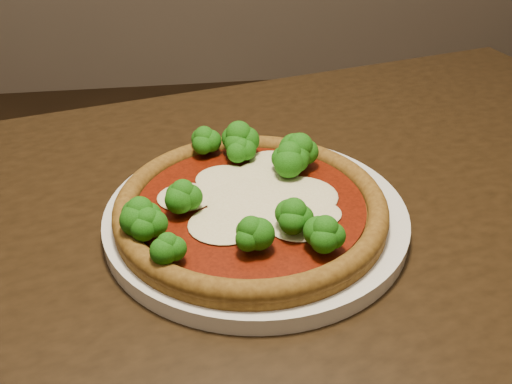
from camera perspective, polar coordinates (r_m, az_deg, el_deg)
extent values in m
cube|color=black|center=(0.60, -0.98, -6.64)|extent=(1.42, 1.06, 0.04)
cylinder|color=black|center=(1.31, 18.43, -3.97)|extent=(0.06, 0.06, 0.71)
cylinder|color=silver|center=(0.60, 0.00, -2.46)|extent=(0.32, 0.32, 0.02)
cylinder|color=brown|center=(0.59, -0.52, -1.82)|extent=(0.28, 0.28, 0.01)
torus|color=brown|center=(0.58, -0.53, -1.26)|extent=(0.28, 0.28, 0.02)
cylinder|color=#651304|center=(0.58, -0.53, -1.22)|extent=(0.23, 0.23, 0.00)
ellipsoid|color=#EFE8BE|center=(0.62, 1.00, 1.66)|extent=(0.07, 0.06, 0.01)
ellipsoid|color=#EFE8BE|center=(0.59, -7.05, -0.47)|extent=(0.06, 0.05, 0.00)
ellipsoid|color=#EFE8BE|center=(0.59, 4.15, -0.40)|extent=(0.09, 0.08, 0.01)
ellipsoid|color=#EFE8BE|center=(0.55, 4.30, -3.22)|extent=(0.06, 0.06, 0.01)
ellipsoid|color=#EFE8BE|center=(0.55, -3.04, -3.20)|extent=(0.07, 0.07, 0.01)
ellipsoid|color=#EFE8BE|center=(0.57, 6.04, -2.12)|extent=(0.05, 0.05, 0.00)
ellipsoid|color=#EFE8BE|center=(0.65, 1.42, 3.24)|extent=(0.05, 0.04, 0.00)
ellipsoid|color=#EFE8BE|center=(0.62, -3.15, 1.35)|extent=(0.06, 0.06, 0.01)
ellipsoid|color=#EFE8BE|center=(0.59, -0.33, -0.55)|extent=(0.10, 0.09, 0.01)
ellipsoid|color=#238214|center=(0.65, -1.74, 5.61)|extent=(0.05, 0.05, 0.04)
ellipsoid|color=#238214|center=(0.54, -11.52, -2.01)|extent=(0.04, 0.04, 0.04)
ellipsoid|color=#238214|center=(0.53, 3.79, -2.11)|extent=(0.04, 0.04, 0.04)
ellipsoid|color=#238214|center=(0.64, -1.55, 4.44)|extent=(0.03, 0.03, 0.03)
ellipsoid|color=#238214|center=(0.50, -8.82, -5.27)|extent=(0.03, 0.03, 0.03)
ellipsoid|color=#238214|center=(0.51, -0.49, -3.91)|extent=(0.04, 0.04, 0.03)
ellipsoid|color=#238214|center=(0.56, -7.32, -0.13)|extent=(0.04, 0.04, 0.04)
ellipsoid|color=#238214|center=(0.66, -1.11, 5.24)|extent=(0.04, 0.04, 0.03)
ellipsoid|color=#238214|center=(0.53, -10.85, -2.86)|extent=(0.04, 0.04, 0.03)
ellipsoid|color=#238214|center=(0.62, 3.35, 3.61)|extent=(0.05, 0.05, 0.04)
ellipsoid|color=#238214|center=(0.63, 4.37, 4.36)|extent=(0.05, 0.05, 0.04)
ellipsoid|color=#238214|center=(0.66, -5.20, 5.40)|extent=(0.04, 0.04, 0.03)
ellipsoid|color=#238214|center=(0.51, 6.92, -3.88)|extent=(0.04, 0.04, 0.04)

